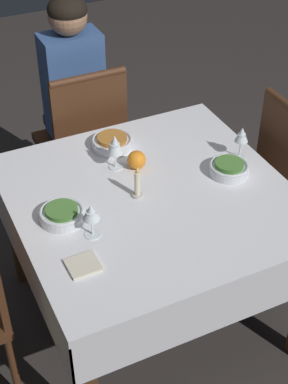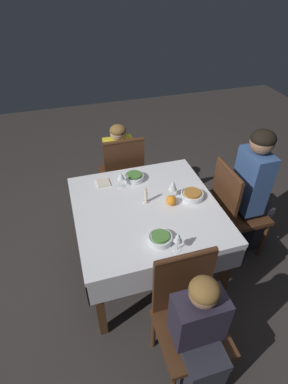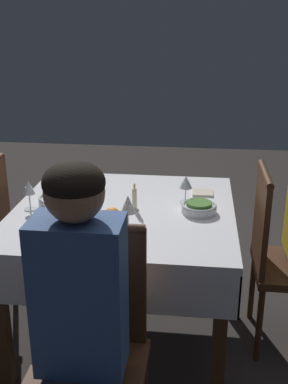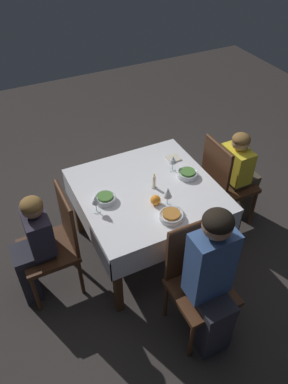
{
  "view_description": "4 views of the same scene",
  "coord_description": "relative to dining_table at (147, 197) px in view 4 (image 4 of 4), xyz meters",
  "views": [
    {
      "loc": [
        0.84,
        1.7,
        2.24
      ],
      "look_at": [
        0.05,
        0.03,
        0.78
      ],
      "focal_mm": 55.0,
      "sensor_mm": 36.0,
      "label": 1
    },
    {
      "loc": [
        -1.68,
        0.52,
        2.28
      ],
      "look_at": [
        0.09,
        -0.01,
        0.81
      ],
      "focal_mm": 28.0,
      "sensor_mm": 36.0,
      "label": 2
    },
    {
      "loc": [
        0.37,
        -2.26,
        1.67
      ],
      "look_at": [
        0.1,
        0.06,
        0.81
      ],
      "focal_mm": 45.0,
      "sensor_mm": 36.0,
      "label": 3
    },
    {
      "loc": [
        -1.06,
        -2.1,
        2.75
      ],
      "look_at": [
        -0.08,
        -0.1,
        0.8
      ],
      "focal_mm": 35.0,
      "sensor_mm": 36.0,
      "label": 4
    }
  ],
  "objects": [
    {
      "name": "wine_glass_south",
      "position": [
        0.06,
        -0.24,
        0.21
      ],
      "size": [
        0.07,
        0.07,
        0.16
      ],
      "color": "white",
      "rests_on": "dining_table"
    },
    {
      "name": "bowl_east",
      "position": [
        0.38,
        -0.01,
        0.12
      ],
      "size": [
        0.18,
        0.18,
        0.06
      ],
      "color": "silver",
      "rests_on": "dining_table"
    },
    {
      "name": "wine_glass_west",
      "position": [
        -0.47,
        -0.07,
        0.2
      ],
      "size": [
        0.06,
        0.06,
        0.16
      ],
      "color": "white",
      "rests_on": "dining_table"
    },
    {
      "name": "bowl_south",
      "position": [
        0.01,
        -0.39,
        0.12
      ],
      "size": [
        0.19,
        0.19,
        0.06
      ],
      "color": "silver",
      "rests_on": "dining_table"
    },
    {
      "name": "candle_centerpiece",
      "position": [
        0.06,
        -0.01,
        0.15
      ],
      "size": [
        0.04,
        0.04,
        0.14
      ],
      "color": "beige",
      "rests_on": "dining_table"
    },
    {
      "name": "person_child_dark",
      "position": [
        -0.99,
        -0.03,
        -0.09
      ],
      "size": [
        0.33,
        0.3,
        1.01
      ],
      "rotation": [
        0.0,
        0.0,
        -1.57
      ],
      "color": "#282833",
      "rests_on": "ground_plane"
    },
    {
      "name": "napkin_red_folded",
      "position": [
        0.4,
        0.27,
        0.1
      ],
      "size": [
        0.12,
        0.11,
        0.01
      ],
      "rotation": [
        0.0,
        0.0,
        0.02
      ],
      "color": "beige",
      "rests_on": "dining_table"
    },
    {
      "name": "person_child_yellow",
      "position": [
        0.99,
        0.01,
        -0.09
      ],
      "size": [
        0.33,
        0.3,
        1.0
      ],
      "rotation": [
        0.0,
        0.0,
        1.57
      ],
      "color": "#4C4233",
      "rests_on": "ground_plane"
    },
    {
      "name": "orange_fruit",
      "position": [
        -0.02,
        -0.2,
        0.13
      ],
      "size": [
        0.08,
        0.08,
        0.08
      ],
      "primitive_type": "sphere",
      "color": "orange",
      "rests_on": "dining_table"
    },
    {
      "name": "bowl_west",
      "position": [
        -0.36,
        0.01,
        0.12
      ],
      "size": [
        0.17,
        0.17,
        0.06
      ],
      "color": "silver",
      "rests_on": "dining_table"
    },
    {
      "name": "wine_glass_east",
      "position": [
        0.31,
        0.13,
        0.2
      ],
      "size": [
        0.07,
        0.07,
        0.15
      ],
      "color": "white",
      "rests_on": "dining_table"
    },
    {
      "name": "chair_west",
      "position": [
        -0.82,
        -0.03,
        -0.12
      ],
      "size": [
        0.43,
        0.42,
        0.96
      ],
      "rotation": [
        0.0,
        0.0,
        -1.57
      ],
      "color": "#472816",
      "rests_on": "ground_plane"
    },
    {
      "name": "person_adult_denim",
      "position": [
        0.0,
        -0.97,
        0.07
      ],
      "size": [
        0.3,
        0.34,
        1.26
      ],
      "color": "#282833",
      "rests_on": "ground_plane"
    },
    {
      "name": "dining_table",
      "position": [
        0.0,
        0.0,
        0.0
      ],
      "size": [
        1.13,
        1.12,
        0.74
      ],
      "color": "silver",
      "rests_on": "ground_plane"
    },
    {
      "name": "ground_plane",
      "position": [
        0.0,
        0.0,
        -0.64
      ],
      "size": [
        8.0,
        8.0,
        0.0
      ],
      "primitive_type": "plane",
      "color": "#332D2B"
    },
    {
      "name": "chair_east",
      "position": [
        0.82,
        0.01,
        -0.12
      ],
      "size": [
        0.43,
        0.42,
        0.96
      ],
      "rotation": [
        0.0,
        0.0,
        1.57
      ],
      "color": "#472816",
      "rests_on": "ground_plane"
    },
    {
      "name": "chair_south",
      "position": [
        0.0,
        -0.81,
        -0.12
      ],
      "size": [
        0.42,
        0.43,
        0.96
      ],
      "color": "#472816",
      "rests_on": "ground_plane"
    }
  ]
}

